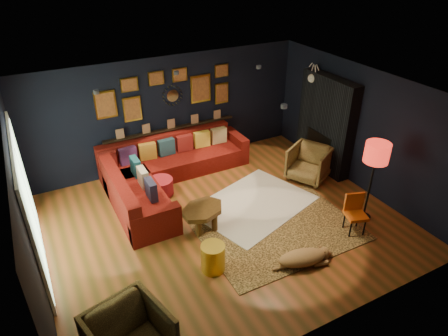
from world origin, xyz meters
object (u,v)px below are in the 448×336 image
gold_stool (213,258)px  orange_chair (355,210)px  floor_lamp (376,156)px  sectional (161,174)px  dog (303,255)px  pouf (161,186)px  coffee_table (203,212)px  armchair_right (309,162)px

gold_stool → orange_chair: orange_chair is taller
floor_lamp → sectional: bearing=136.7°
orange_chair → sectional: bearing=148.2°
orange_chair → dog: orange_chair is taller
pouf → dog: (1.36, -3.12, -0.01)m
orange_chair → coffee_table: bearing=169.7°
gold_stool → coffee_table: bearing=73.7°
pouf → floor_lamp: 4.34m
gold_stool → orange_chair: size_ratio=0.65×
orange_chair → floor_lamp: bearing=38.3°
armchair_right → dog: size_ratio=0.75×
sectional → pouf: size_ratio=6.49×
pouf → coffee_table: bearing=-78.8°
gold_stool → dog: gold_stool is taller
armchair_right → gold_stool: size_ratio=1.71×
dog → sectional: bearing=122.4°
armchair_right → gold_stool: bearing=-92.5°
sectional → armchair_right: (3.06, -1.23, 0.10)m
gold_stool → floor_lamp: (3.26, -0.11, 1.13)m
pouf → orange_chair: orange_chair is taller
armchair_right → orange_chair: size_ratio=1.11×
pouf → dog: size_ratio=0.46×
sectional → armchair_right: 3.30m
sectional → floor_lamp: floor_lamp is taller
sectional → coffee_table: sectional is taller
sectional → coffee_table: bearing=-84.8°
orange_chair → armchair_right: bearing=95.1°
coffee_table → floor_lamp: bearing=-21.4°
sectional → pouf: 0.36m
sectional → orange_chair: size_ratio=4.43×
orange_chair → pouf: bearing=152.6°
floor_lamp → gold_stool: bearing=178.0°
coffee_table → pouf: bearing=101.2°
gold_stool → orange_chair: (2.77, -0.29, 0.20)m
gold_stool → floor_lamp: 3.45m
coffee_table → pouf: (-0.29, 1.47, -0.18)m
orange_chair → gold_stool: bearing=-167.9°
sectional → coffee_table: size_ratio=3.20×
gold_stool → pouf: bearing=89.7°
armchair_right → floor_lamp: 1.95m
coffee_table → floor_lamp: (2.95, -1.16, 0.99)m
floor_lamp → orange_chair: bearing=-159.7°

